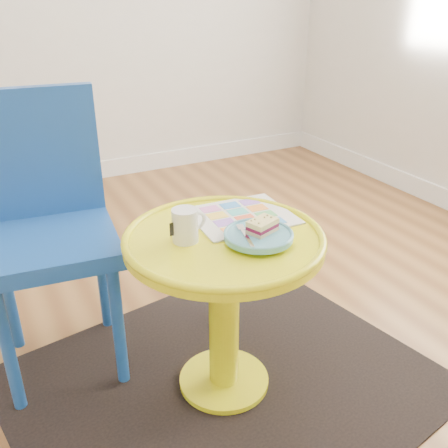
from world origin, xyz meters
name	(u,v)px	position (x,y,z in m)	size (l,w,h in m)	color
floor	(168,364)	(0.00, 0.00, 0.00)	(4.00, 4.00, 0.00)	brown
rug	(224,382)	(0.13, -0.17, 0.00)	(1.30, 1.10, 0.01)	black
side_table	(224,282)	(0.13, -0.17, 0.40)	(0.58, 0.58, 0.55)	yellow
chair	(45,218)	(-0.30, 0.25, 0.53)	(0.45, 0.45, 0.93)	#174696
newspaper	(241,216)	(0.25, -0.08, 0.56)	(0.31, 0.26, 0.01)	silver
mug	(186,224)	(0.03, -0.15, 0.61)	(0.11, 0.07, 0.10)	white
plate	(258,236)	(0.20, -0.25, 0.57)	(0.20, 0.20, 0.02)	teal
cake_slice	(262,226)	(0.22, -0.25, 0.60)	(0.10, 0.08, 0.04)	#D3BC8C
fork	(245,235)	(0.16, -0.25, 0.58)	(0.05, 0.14, 0.00)	silver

